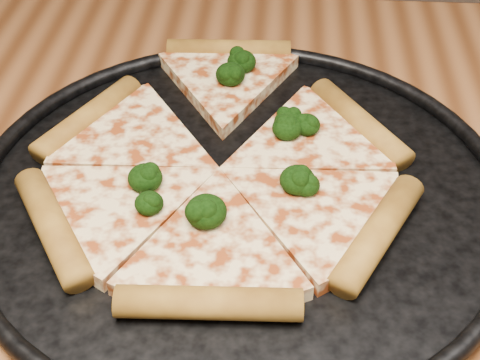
{
  "coord_description": "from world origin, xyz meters",
  "views": [
    {
      "loc": [
        -0.02,
        -0.3,
        1.12
      ],
      "look_at": [
        -0.05,
        0.11,
        0.77
      ],
      "focal_mm": 53.35,
      "sensor_mm": 36.0,
      "label": 1
    }
  ],
  "objects": [
    {
      "name": "pizza_pan",
      "position": [
        -0.05,
        0.11,
        0.76
      ],
      "size": [
        0.42,
        0.42,
        0.02
      ],
      "color": "black",
      "rests_on": "dining_table"
    },
    {
      "name": "pizza",
      "position": [
        -0.06,
        0.13,
        0.77
      ],
      "size": [
        0.31,
        0.34,
        0.02
      ],
      "rotation": [
        0.0,
        0.0,
        0.04
      ],
      "color": "#FFDB9C",
      "rests_on": "pizza_pan"
    },
    {
      "name": "broccoli_florets",
      "position": [
        -0.05,
        0.14,
        0.78
      ],
      "size": [
        0.14,
        0.23,
        0.02
      ],
      "color": "black",
      "rests_on": "pizza"
    }
  ]
}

